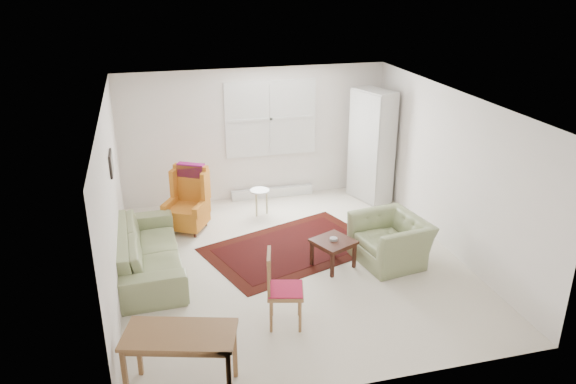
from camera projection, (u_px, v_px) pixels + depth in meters
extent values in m
cube|color=silver|center=(293.00, 263.00, 8.50)|extent=(5.00, 5.50, 0.01)
cube|color=white|center=(294.00, 100.00, 7.57)|extent=(5.00, 5.50, 0.01)
cube|color=white|center=(255.00, 135.00, 10.50)|extent=(5.00, 0.04, 2.50)
cube|color=white|center=(365.00, 284.00, 5.57)|extent=(5.00, 0.04, 2.50)
cube|color=white|center=(112.00, 204.00, 7.45)|extent=(0.04, 5.50, 2.50)
cube|color=white|center=(450.00, 172.00, 8.62)|extent=(0.04, 5.50, 2.50)
cube|color=white|center=(271.00, 118.00, 10.44)|extent=(1.72, 0.06, 1.42)
cube|color=white|center=(271.00, 118.00, 10.44)|extent=(1.60, 0.02, 1.30)
cube|color=silver|center=(272.00, 192.00, 10.93)|extent=(1.60, 0.12, 0.18)
cube|color=black|center=(111.00, 163.00, 7.75)|extent=(0.03, 0.42, 0.32)
cube|color=tan|center=(112.00, 163.00, 7.76)|extent=(0.01, 0.34, 0.24)
imported|color=#828C5D|center=(148.00, 242.00, 8.14)|extent=(0.96, 2.30, 0.92)
imported|color=#828C5D|center=(391.00, 236.00, 8.43)|extent=(1.09, 1.20, 0.83)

